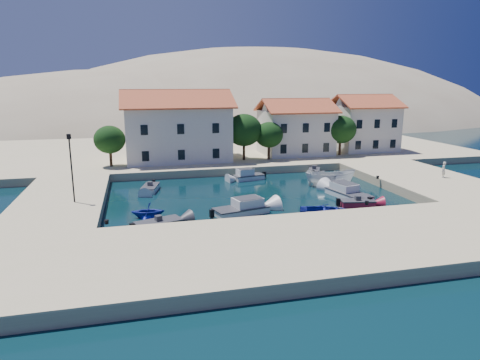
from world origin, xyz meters
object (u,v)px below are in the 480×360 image
(building_right, at_px, (363,122))
(pedestrian, at_px, (443,170))
(building_mid, at_px, (296,126))
(boat_east, at_px, (330,186))
(cabin_cruiser_south, at_px, (241,209))
(rowboat_south, at_px, (328,215))
(building_left, at_px, (177,125))
(lamppost, at_px, (71,162))
(cabin_cruiser_east, at_px, (349,193))

(building_right, relative_size, pedestrian, 5.14)
(building_mid, relative_size, boat_east, 1.87)
(building_right, xyz_separation_m, cabin_cruiser_south, (-26.81, -26.04, -5.00))
(building_right, bearing_deg, rowboat_south, -124.27)
(building_left, height_order, building_mid, building_left)
(pedestrian, bearing_deg, building_right, -130.04)
(building_mid, height_order, lamppost, building_mid)
(cabin_cruiser_south, bearing_deg, rowboat_south, -31.05)
(lamppost, xyz_separation_m, pedestrian, (39.86, 0.83, -2.83))
(cabin_cruiser_south, bearing_deg, boat_east, 17.85)
(lamppost, height_order, cabin_cruiser_east, lamppost)
(building_left, bearing_deg, pedestrian, -34.05)
(building_mid, xyz_separation_m, building_right, (12.00, 1.00, 0.25))
(building_left, bearing_deg, building_mid, 3.18)
(lamppost, bearing_deg, building_mid, 35.45)
(rowboat_south, xyz_separation_m, pedestrian, (17.66, 7.17, 1.92))
(cabin_cruiser_south, bearing_deg, lamppost, 150.59)
(lamppost, bearing_deg, building_left, 60.10)
(building_mid, bearing_deg, pedestrian, -62.81)
(building_mid, bearing_deg, building_left, -176.82)
(cabin_cruiser_south, xyz_separation_m, pedestrian, (25.17, 4.87, 1.44))
(rowboat_south, distance_m, boat_east, 11.25)
(cabin_cruiser_south, xyz_separation_m, cabin_cruiser_east, (12.22, 2.80, 0.00))
(building_mid, height_order, boat_east, building_mid)
(rowboat_south, bearing_deg, cabin_cruiser_east, -19.34)
(building_right, distance_m, pedestrian, 21.53)
(building_mid, bearing_deg, building_right, 4.76)
(building_right, xyz_separation_m, pedestrian, (-1.64, -21.17, -3.55))
(cabin_cruiser_east, bearing_deg, boat_east, -14.80)
(building_mid, xyz_separation_m, rowboat_south, (-7.30, -27.33, -5.22))
(building_mid, bearing_deg, cabin_cruiser_south, -120.61)
(building_left, relative_size, pedestrian, 8.00)
(building_right, bearing_deg, building_mid, -175.24)
(boat_east, bearing_deg, building_mid, 9.56)
(rowboat_south, bearing_deg, boat_east, -2.95)
(building_left, relative_size, building_mid, 1.40)
(building_right, bearing_deg, pedestrian, -94.43)
(cabin_cruiser_south, height_order, pedestrian, pedestrian)
(building_right, relative_size, lamppost, 1.52)
(boat_east, bearing_deg, building_left, 61.17)
(rowboat_south, bearing_deg, lamppost, 97.49)
(boat_east, bearing_deg, cabin_cruiser_south, 139.07)
(cabin_cruiser_east, relative_size, boat_east, 1.02)
(building_mid, relative_size, rowboat_south, 2.09)
(building_mid, bearing_deg, cabin_cruiser_east, -96.65)
(building_left, bearing_deg, cabin_cruiser_south, -82.45)
(cabin_cruiser_south, bearing_deg, building_left, 83.52)
(cabin_cruiser_south, height_order, rowboat_south, cabin_cruiser_south)
(boat_east, bearing_deg, rowboat_south, 170.81)
(lamppost, distance_m, rowboat_south, 23.57)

